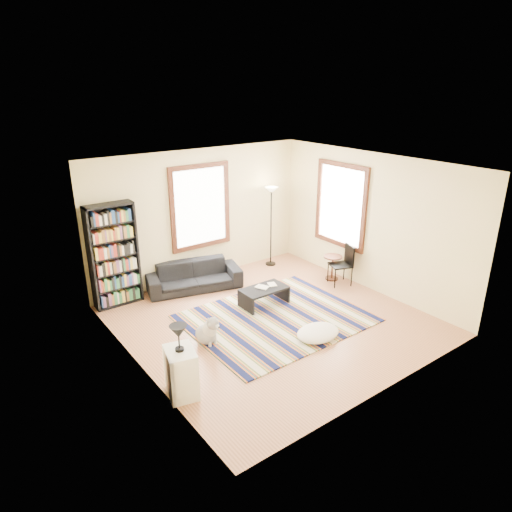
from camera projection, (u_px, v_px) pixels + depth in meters
floor at (272, 323)px, 8.31m from camera, size 5.00×5.00×0.10m
ceiling at (275, 163)px, 7.27m from camera, size 5.00×5.00×0.10m
wall_back at (199, 215)px, 9.70m from camera, size 5.00×0.10×2.80m
wall_front at (397, 303)px, 5.88m from camera, size 5.00×0.10×2.80m
wall_left at (131, 285)px, 6.37m from camera, size 0.10×5.00×2.80m
wall_right at (372, 222)px, 9.20m from camera, size 0.10×5.00×2.80m
window_back at (200, 207)px, 9.57m from camera, size 1.20×0.06×1.60m
window_right at (341, 205)px, 9.69m from camera, size 0.06×1.20×1.60m
rug at (276, 318)px, 8.35m from camera, size 3.11×2.49×0.02m
sofa at (194, 276)px, 9.47m from camera, size 2.06×1.23×0.56m
bookshelf at (114, 256)px, 8.57m from camera, size 0.90×0.30×2.00m
coffee_table at (264, 297)px, 8.79m from camera, size 1.01×0.74×0.36m
book_a at (260, 289)px, 8.67m from camera, size 0.29×0.26×0.02m
book_b at (269, 285)px, 8.85m from camera, size 0.21×0.24×0.02m
floor_cushion at (318, 333)px, 7.69m from camera, size 0.96×0.86×0.20m
floor_lamp at (271, 227)px, 10.49m from camera, size 0.36×0.36×1.86m
side_table at (332, 268)px, 9.92m from camera, size 0.52×0.52×0.54m
folding_chair at (340, 265)px, 9.63m from camera, size 0.54×0.52×0.86m
white_cabinet at (181, 372)px, 6.22m from camera, size 0.49×0.58×0.70m
table_lamp at (179, 338)px, 6.03m from camera, size 0.24×0.24×0.38m
dog at (206, 329)px, 7.50m from camera, size 0.47×0.59×0.52m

